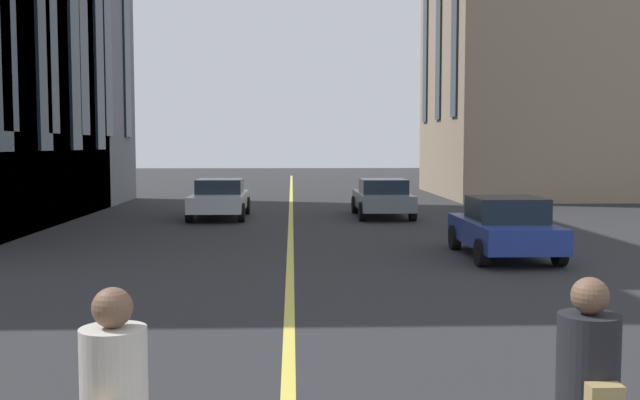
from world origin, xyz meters
TOP-DOWN VIEW (x-y plane):
  - lane_centre_line at (20.00, 0.00)m, footprint 80.00×0.16m
  - car_silver_far at (24.48, 2.51)m, footprint 4.40×1.95m
  - car_grey_near at (24.60, -3.29)m, footprint 4.40×1.95m
  - car_blue_mid at (15.00, -4.90)m, footprint 3.90×1.89m

SIDE VIEW (x-z plane):
  - lane_centre_line at x=20.00m, z-range 0.00..0.01m
  - car_blue_mid at x=15.00m, z-range 0.00..1.40m
  - car_silver_far at x=24.48m, z-range 0.02..1.39m
  - car_grey_near at x=24.60m, z-range 0.02..1.39m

